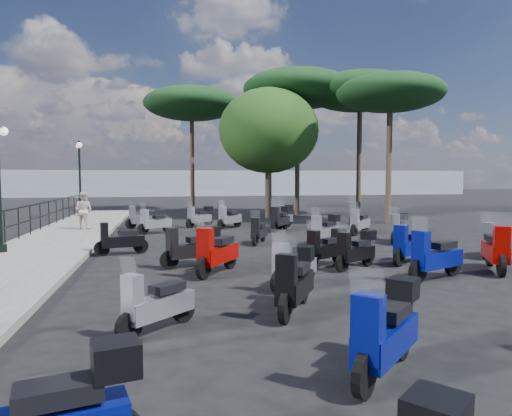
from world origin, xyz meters
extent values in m
plane|color=black|center=(0.00, 0.00, 0.00)|extent=(120.00, 120.00, 0.00)
cube|color=#5F5D5A|center=(-6.50, 3.00, 0.07)|extent=(3.00, 30.00, 0.15)
cylinder|color=black|center=(-7.80, 3.48, 0.70)|extent=(0.04, 0.04, 1.10)
cylinder|color=black|center=(-7.80, 4.85, 0.70)|extent=(0.04, 0.04, 1.10)
cylinder|color=black|center=(-7.80, 6.22, 0.70)|extent=(0.04, 0.04, 1.10)
cylinder|color=black|center=(-7.80, 7.59, 0.70)|extent=(0.04, 0.04, 1.10)
cylinder|color=black|center=(-7.80, 8.96, 0.70)|extent=(0.04, 0.04, 1.10)
cylinder|color=black|center=(-7.80, 10.33, 0.70)|extent=(0.04, 0.04, 1.10)
cylinder|color=black|center=(-7.80, 11.69, 0.70)|extent=(0.04, 0.04, 1.10)
cylinder|color=black|center=(-7.80, 13.06, 0.70)|extent=(0.04, 0.04, 1.10)
cylinder|color=black|center=(-7.80, 14.43, 0.70)|extent=(0.04, 0.04, 1.10)
cylinder|color=black|center=(-7.80, 15.80, 0.70)|extent=(0.04, 0.04, 1.10)
cylinder|color=black|center=(-7.45, 2.10, 0.26)|extent=(0.30, 0.30, 0.22)
sphere|color=white|center=(-7.41, 2.52, 3.63)|extent=(0.26, 0.26, 0.26)
cylinder|color=black|center=(-7.43, 14.23, 0.27)|extent=(0.33, 0.33, 0.25)
cylinder|color=black|center=(-7.43, 14.23, 2.20)|extent=(0.11, 0.11, 4.09)
cylinder|color=black|center=(-7.43, 14.23, 4.09)|extent=(0.24, 0.91, 0.04)
sphere|color=white|center=(-7.53, 14.68, 3.99)|extent=(0.29, 0.29, 0.29)
sphere|color=white|center=(-7.33, 13.78, 3.99)|extent=(0.29, 0.29, 0.29)
imported|color=beige|center=(-6.15, 7.68, 0.92)|extent=(0.92, 0.84, 1.54)
cube|color=black|center=(-3.56, -8.53, 0.73)|extent=(0.68, 0.45, 0.15)
cube|color=black|center=(-3.16, -8.43, 0.91)|extent=(0.42, 0.41, 0.27)
cylinder|color=black|center=(-3.30, -5.56, 0.22)|extent=(0.38, 0.36, 0.43)
cylinder|color=black|center=(-2.52, -4.81, 0.22)|extent=(0.38, 0.36, 0.43)
cube|color=#AEAFB9|center=(-2.88, -5.16, 0.38)|extent=(1.06, 1.03, 0.31)
cube|color=black|center=(-2.76, -5.05, 0.63)|extent=(0.58, 0.57, 0.13)
cube|color=#AEAFB9|center=(-3.25, -5.51, 0.63)|extent=(0.33, 0.33, 0.63)
plane|color=white|center=(-3.29, -5.55, 1.04)|extent=(0.29, 0.30, 0.34)
cylinder|color=black|center=(-1.97, -1.86, 0.26)|extent=(0.39, 0.50, 0.53)
cylinder|color=black|center=(-1.22, -0.78, 0.26)|extent=(0.39, 0.50, 0.53)
cube|color=#980703|center=(-1.57, -1.27, 0.46)|extent=(1.12, 1.39, 0.37)
cube|color=black|center=(-1.46, -1.12, 0.77)|extent=(0.65, 0.73, 0.15)
cube|color=#980703|center=(-1.92, -1.79, 0.77)|extent=(0.41, 0.39, 0.77)
plane|color=white|center=(-1.96, -1.85, 1.27)|extent=(0.39, 0.31, 0.41)
cylinder|color=black|center=(-4.64, 1.72, 0.22)|extent=(0.46, 0.20, 0.45)
cylinder|color=black|center=(-3.56, 1.99, 0.22)|extent=(0.46, 0.20, 0.45)
cube|color=black|center=(-4.05, 1.87, 0.39)|extent=(1.25, 0.61, 0.32)
cube|color=black|center=(-3.90, 1.91, 0.65)|extent=(0.61, 0.41, 0.13)
cube|color=black|center=(-4.57, 1.74, 0.65)|extent=(0.27, 0.32, 0.65)
plane|color=white|center=(-4.63, 1.72, 1.07)|extent=(0.16, 0.36, 0.35)
cylinder|color=black|center=(-3.71, 6.44, 0.23)|extent=(0.44, 0.34, 0.46)
cylinder|color=black|center=(-2.76, 7.10, 0.23)|extent=(0.44, 0.34, 0.46)
cube|color=gray|center=(-3.20, 6.80, 0.40)|extent=(1.22, 0.98, 0.33)
cube|color=black|center=(-3.06, 6.89, 0.67)|extent=(0.64, 0.57, 0.13)
cube|color=gray|center=(-3.65, 6.49, 0.67)|extent=(0.34, 0.36, 0.67)
plane|color=white|center=(-3.70, 6.45, 1.11)|extent=(0.27, 0.34, 0.36)
cylinder|color=black|center=(-4.35, 8.51, 0.23)|extent=(0.47, 0.25, 0.47)
cylinder|color=black|center=(-3.25, 8.92, 0.23)|extent=(0.47, 0.25, 0.47)
cube|color=#505258|center=(-3.76, 8.73, 0.41)|extent=(1.30, 0.74, 0.33)
cube|color=black|center=(-3.60, 8.79, 0.68)|extent=(0.65, 0.47, 0.14)
cube|color=#505258|center=(-4.27, 8.54, 0.68)|extent=(0.30, 0.35, 0.68)
plane|color=white|center=(-4.33, 8.52, 1.12)|extent=(0.20, 0.37, 0.36)
cylinder|color=black|center=(-0.95, -5.19, 0.25)|extent=(0.34, 0.49, 0.50)
cylinder|color=black|center=(-0.33, -4.11, 0.25)|extent=(0.34, 0.49, 0.50)
cube|color=black|center=(-0.61, -4.61, 0.44)|extent=(0.99, 1.35, 0.35)
cube|color=black|center=(-0.52, -4.45, 0.73)|extent=(0.58, 0.70, 0.15)
cube|color=black|center=(-0.91, -5.12, 0.73)|extent=(0.39, 0.36, 0.73)
plane|color=white|center=(-0.94, -5.17, 1.20)|extent=(0.38, 0.27, 0.39)
cube|color=black|center=(-0.31, -4.09, 0.92)|extent=(0.47, 0.47, 0.27)
cylinder|color=black|center=(-0.61, -3.35, 0.23)|extent=(0.40, 0.38, 0.46)
cylinder|color=black|center=(0.25, -2.59, 0.23)|extent=(0.40, 0.38, 0.46)
cube|color=#AEAFB9|center=(-0.14, -2.94, 0.40)|extent=(1.14, 1.07, 0.32)
cube|color=black|center=(-0.02, -2.83, 0.67)|extent=(0.62, 0.60, 0.13)
cube|color=#AEAFB9|center=(-0.55, -3.30, 0.67)|extent=(0.35, 0.35, 0.67)
plane|color=white|center=(-0.59, -3.34, 1.10)|extent=(0.30, 0.32, 0.35)
cylinder|color=black|center=(-2.72, -0.57, 0.24)|extent=(0.48, 0.28, 0.48)
cylinder|color=black|center=(-1.62, -0.11, 0.24)|extent=(0.48, 0.28, 0.48)
cube|color=black|center=(-2.13, -0.32, 0.42)|extent=(1.32, 0.81, 0.34)
cube|color=black|center=(-1.97, -0.26, 0.70)|extent=(0.67, 0.51, 0.14)
cube|color=black|center=(-2.65, -0.54, 0.70)|extent=(0.32, 0.36, 0.70)
plane|color=white|center=(-2.71, -0.57, 1.14)|extent=(0.22, 0.38, 0.37)
cube|color=black|center=(-1.60, -0.10, 0.88)|extent=(0.44, 0.42, 0.26)
cylinder|color=black|center=(0.09, 2.75, 0.22)|extent=(0.27, 0.43, 0.43)
cylinder|color=black|center=(0.57, 3.71, 0.22)|extent=(0.27, 0.43, 0.43)
cube|color=black|center=(0.35, 3.27, 0.38)|extent=(0.79, 1.18, 0.30)
cube|color=black|center=(0.42, 3.41, 0.63)|extent=(0.48, 0.60, 0.13)
cube|color=black|center=(0.13, 2.81, 0.63)|extent=(0.33, 0.30, 0.63)
plane|color=white|center=(0.10, 2.77, 1.03)|extent=(0.34, 0.21, 0.33)
cylinder|color=black|center=(-1.78, 8.45, 0.22)|extent=(0.41, 0.34, 0.44)
cylinder|color=black|center=(-0.90, 9.13, 0.22)|extent=(0.41, 0.34, 0.44)
cube|color=#AEAFB9|center=(-1.30, 8.81, 0.39)|extent=(1.14, 0.98, 0.31)
cube|color=black|center=(-1.18, 8.91, 0.65)|extent=(0.61, 0.56, 0.13)
cube|color=#AEAFB9|center=(-1.72, 8.49, 0.65)|extent=(0.33, 0.34, 0.65)
plane|color=white|center=(-1.76, 8.46, 1.06)|extent=(0.27, 0.32, 0.34)
cube|color=black|center=(-0.89, 9.14, 0.81)|extent=(0.43, 0.43, 0.24)
cylinder|color=black|center=(-0.75, -7.70, 0.25)|extent=(0.43, 0.42, 0.50)
cylinder|color=black|center=(0.14, -6.84, 0.25)|extent=(0.43, 0.42, 0.50)
cube|color=navy|center=(-0.27, -7.23, 0.43)|extent=(1.21, 1.19, 0.35)
cube|color=black|center=(-0.14, -7.11, 0.72)|extent=(0.66, 0.65, 0.14)
cube|color=navy|center=(-0.69, -7.64, 0.72)|extent=(0.38, 0.38, 0.72)
plane|color=white|center=(-0.73, -7.68, 1.19)|extent=(0.33, 0.34, 0.38)
cube|color=black|center=(0.16, -6.82, 0.91)|extent=(0.48, 0.48, 0.27)
cylinder|color=black|center=(1.39, -1.70, 0.22)|extent=(0.42, 0.31, 0.44)
cylinder|color=black|center=(2.33, -1.12, 0.22)|extent=(0.42, 0.31, 0.44)
cube|color=black|center=(1.90, -1.39, 0.39)|extent=(1.18, 0.90, 0.31)
cube|color=black|center=(2.03, -1.30, 0.64)|extent=(0.61, 0.52, 0.13)
cube|color=black|center=(1.45, -1.66, 0.64)|extent=(0.32, 0.34, 0.64)
plane|color=white|center=(1.41, -1.69, 1.06)|extent=(0.25, 0.33, 0.34)
cube|color=black|center=(2.34, -1.11, 0.81)|extent=(0.42, 0.41, 0.24)
cylinder|color=black|center=(2.08, 2.46, 0.23)|extent=(0.43, 0.35, 0.46)
cylinder|color=black|center=(3.01, 3.15, 0.23)|extent=(0.43, 0.35, 0.46)
cube|color=#AEAFB9|center=(2.58, 2.83, 0.41)|extent=(1.20, 1.01, 0.33)
cube|color=black|center=(2.72, 2.93, 0.68)|extent=(0.64, 0.58, 0.14)
cube|color=#AEAFB9|center=(2.14, 2.50, 0.68)|extent=(0.34, 0.36, 0.68)
plane|color=white|center=(2.10, 2.47, 1.11)|extent=(0.28, 0.34, 0.36)
cube|color=black|center=(3.03, 3.16, 0.85)|extent=(0.45, 0.44, 0.25)
cylinder|color=black|center=(1.58, 6.20, 0.24)|extent=(0.37, 0.45, 0.48)
cylinder|color=black|center=(2.30, 7.17, 0.24)|extent=(0.37, 0.45, 0.48)
cube|color=black|center=(1.97, 6.73, 0.42)|extent=(1.05, 1.26, 0.34)
cube|color=black|center=(2.07, 6.86, 0.71)|extent=(0.60, 0.67, 0.14)
cube|color=black|center=(1.63, 6.26, 0.71)|extent=(0.38, 0.36, 0.71)
plane|color=white|center=(1.59, 6.21, 1.16)|extent=(0.36, 0.29, 0.38)
cube|color=black|center=(2.31, 7.19, 0.89)|extent=(0.46, 0.47, 0.26)
cylinder|color=black|center=(-0.45, 7.70, 0.23)|extent=(0.40, 0.38, 0.46)
cylinder|color=black|center=(0.39, 8.48, 0.23)|extent=(0.40, 0.38, 0.46)
cube|color=gray|center=(0.01, 8.12, 0.40)|extent=(1.13, 1.08, 0.32)
cube|color=black|center=(0.13, 8.23, 0.67)|extent=(0.61, 0.60, 0.13)
cube|color=gray|center=(-0.39, 7.75, 0.67)|extent=(0.35, 0.35, 0.67)
plane|color=white|center=(-0.43, 7.71, 1.10)|extent=(0.30, 0.32, 0.35)
cylinder|color=black|center=(4.79, -2.92, 0.27)|extent=(0.35, 0.53, 0.54)
cylinder|color=black|center=(5.41, -1.73, 0.27)|extent=(0.35, 0.53, 0.54)
cube|color=#980703|center=(5.13, -2.27, 0.47)|extent=(1.01, 1.46, 0.38)
cube|color=black|center=(5.22, -2.10, 0.78)|extent=(0.61, 0.75, 0.16)
cube|color=#980703|center=(4.84, -2.84, 0.78)|extent=(0.41, 0.37, 0.78)
plane|color=white|center=(4.80, -2.90, 1.29)|extent=(0.42, 0.27, 0.42)
cylinder|color=black|center=(2.58, -3.09, 0.26)|extent=(0.52, 0.31, 0.52)
cylinder|color=black|center=(3.78, -2.58, 0.26)|extent=(0.52, 0.31, 0.52)
cube|color=navy|center=(3.23, -2.81, 0.46)|extent=(1.45, 0.90, 0.37)
cube|color=black|center=(3.40, -2.74, 0.76)|extent=(0.73, 0.56, 0.15)
cube|color=navy|center=(2.66, -3.06, 0.76)|extent=(0.35, 0.39, 0.76)
plane|color=white|center=(2.60, -3.08, 1.25)|extent=(0.24, 0.41, 0.40)
cylinder|color=black|center=(3.09, -1.32, 0.24)|extent=(0.45, 0.37, 0.49)
cylinder|color=black|center=(4.07, -0.60, 0.24)|extent=(0.45, 0.37, 0.49)
cube|color=navy|center=(3.62, -0.93, 0.43)|extent=(1.27, 1.06, 0.35)
cube|color=black|center=(3.76, -0.83, 0.71)|extent=(0.67, 0.61, 0.14)
cube|color=navy|center=(3.16, -1.28, 0.71)|extent=(0.36, 0.38, 0.71)
plane|color=white|center=(3.11, -1.31, 1.17)|extent=(0.29, 0.36, 0.38)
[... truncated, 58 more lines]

